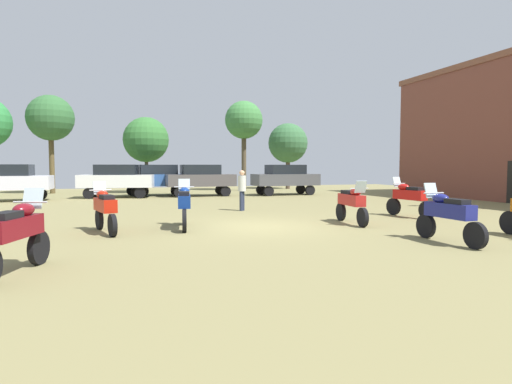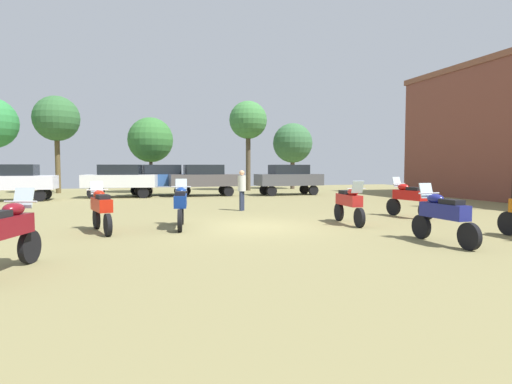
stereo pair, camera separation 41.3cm
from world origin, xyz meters
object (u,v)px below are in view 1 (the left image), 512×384
Objects in this scene: motorcycle_1 at (448,214)px; motorcycle_9 at (16,233)px; car_5 at (117,178)px; tree_1 at (50,119)px; motorcycle_6 at (184,204)px; car_1 at (285,177)px; motorcycle_8 at (409,197)px; car_2 at (157,178)px; tree_4 at (244,121)px; motorcycle_4 at (352,202)px; tree_3 at (146,140)px; car_3 at (8,180)px; car_4 at (200,178)px; person_2 at (242,187)px; motorcycle_7 at (105,208)px; tree_5 at (288,143)px.

motorcycle_9 reaches higher than motorcycle_1.
tree_1 reaches higher than car_5.
motorcycle_6 is 0.53× the size of car_1.
car_2 is (-7.99, 14.69, 0.44)m from motorcycle_8.
car_2 is 8.99m from tree_4.
motorcycle_8 is (8.40, 0.22, -0.00)m from motorcycle_6.
motorcycle_4 is 5.44m from motorcycle_6.
motorcycle_4 is 0.42× the size of tree_3.
car_3 is 10.66m from car_4.
car_4 is at bearing 87.72° from motorcycle_9.
motorcycle_9 is at bearing -83.47° from tree_1.
tree_3 is (2.00, 4.29, 2.61)m from car_5.
person_2 is (-5.32, 4.08, 0.28)m from motorcycle_8.
car_1 is 10.36m from tree_3.
car_2 is at bearing -81.99° from tree_3.
car_3 is at bearing 120.66° from motorcycle_9.
car_5 is at bearing 74.37° from motorcycle_7.
tree_4 is 1.27× the size of tree_5.
car_3 is at bearing 93.37° from car_4.
car_2 is 0.65× the size of tree_4.
person_2 is at bearing 25.41° from motorcycle_7.
motorcycle_7 is 15.37m from car_2.
car_5 is at bearing -57.36° from motorcycle_4.
motorcycle_7 is 4.62m from motorcycle_9.
motorcycle_9 is at bearing 159.02° from car_4.
car_2 reaches higher than motorcycle_1.
tree_1 reaches higher than motorcycle_4.
motorcycle_6 is 20.88m from tree_1.
tree_3 is at bearing -53.71° from car_3.
tree_4 is at bearing 48.20° from motorcycle_7.
car_3 is (-16.20, -0.18, 0.00)m from car_1.
car_5 is (-10.44, 13.56, 0.44)m from motorcycle_8.
motorcycle_8 is at bearing -64.70° from tree_3.
car_3 is (-16.02, 12.54, 0.44)m from motorcycle_8.
motorcycle_4 is 21.76m from tree_5.
tree_5 is (5.78, 24.41, 3.10)m from motorcycle_1.
car_1 is at bearing 80.61° from motorcycle_1.
motorcycle_1 is at bearing -42.61° from motorcycle_7.
car_5 is at bearing 118.55° from motorcycle_8.
motorcycle_6 is (-5.39, 0.74, 0.02)m from motorcycle_4.
car_5 is 2.63× the size of person_2.
motorcycle_7 is at bearing 1.63° from motorcycle_4.
motorcycle_1 is 18.33m from car_4.
car_3 is 9.61m from tree_3.
motorcycle_4 is 14.52m from car_4.
motorcycle_8 is 0.52× the size of car_3.
tree_4 is at bearing -90.38° from motorcycle_4.
motorcycle_1 is 0.52× the size of car_1.
car_1 reaches higher than motorcycle_6.
car_3 is (-4.01, 17.41, 0.44)m from motorcycle_9.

